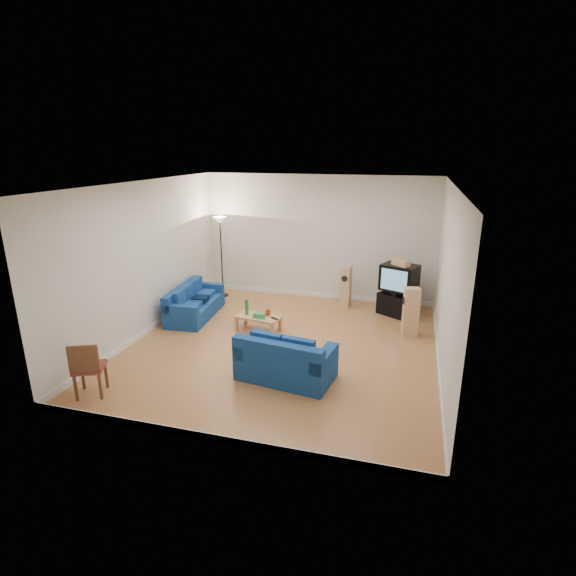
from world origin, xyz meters
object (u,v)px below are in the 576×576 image
(sofa_three_seat, at_px, (193,305))
(sofa_loveseat, at_px, (285,363))
(television, at_px, (399,277))
(coffee_table, at_px, (258,318))
(tv_stand, at_px, (397,305))

(sofa_three_seat, distance_m, sofa_loveseat, 3.75)
(sofa_loveseat, height_order, television, television)
(coffee_table, bearing_deg, tv_stand, 32.56)
(sofa_three_seat, height_order, coffee_table, sofa_three_seat)
(coffee_table, distance_m, television, 3.46)
(sofa_three_seat, relative_size, tv_stand, 2.31)
(sofa_three_seat, bearing_deg, tv_stand, 101.27)
(sofa_loveseat, bearing_deg, tv_stand, 73.80)
(tv_stand, xyz_separation_m, television, (0.01, 0.03, 0.67))
(sofa_loveseat, bearing_deg, television, 73.80)
(sofa_loveseat, height_order, tv_stand, sofa_loveseat)
(coffee_table, xyz_separation_m, television, (2.86, 1.84, 0.63))
(sofa_loveseat, height_order, coffee_table, sofa_loveseat)
(coffee_table, distance_m, tv_stand, 3.37)
(coffee_table, height_order, tv_stand, tv_stand)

